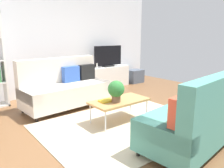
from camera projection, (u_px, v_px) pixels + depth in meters
name	position (u px, v px, depth m)	size (l,w,h in m)	color
ground_plane	(125.00, 121.00, 4.20)	(7.68, 7.68, 0.00)	brown
wall_far	(57.00, 41.00, 6.02)	(6.40, 0.12, 2.90)	silver
area_rug	(124.00, 125.00, 3.98)	(2.90, 2.20, 0.01)	beige
couch_beige	(65.00, 88.00, 4.92)	(1.96, 0.98, 1.10)	beige
couch_green	(199.00, 117.00, 3.16)	(1.97, 1.03, 1.10)	teal
coffee_table	(119.00, 101.00, 4.08)	(1.10, 0.56, 0.42)	#B7844C
tv_console	(108.00, 77.00, 6.90)	(1.40, 0.44, 0.64)	silver
tv	(108.00, 57.00, 6.75)	(1.00, 0.20, 0.64)	black
storage_trunk	(135.00, 76.00, 7.51)	(0.52, 0.40, 0.44)	#4C5666
potted_plant	(116.00, 90.00, 3.90)	(0.30, 0.30, 0.39)	brown
table_book_0	(106.00, 101.00, 3.98)	(0.24, 0.18, 0.02)	gold
vase_0	(91.00, 65.00, 6.50)	(0.08, 0.08, 0.17)	#B24C4C
bottle_0	(97.00, 65.00, 6.52)	(0.05, 0.05, 0.15)	silver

